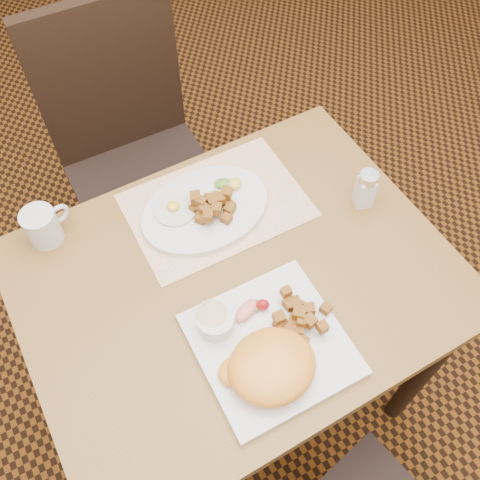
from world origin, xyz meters
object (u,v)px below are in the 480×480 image
object	(u,v)px
coffee_mug	(43,226)
plate_oval	(205,209)
plate_square	(271,345)
chair_far	(134,149)
salt_shaker	(365,189)
table	(238,300)

from	to	relation	value
coffee_mug	plate_oval	bearing A→B (deg)	-18.26
plate_square	chair_far	bearing A→B (deg)	88.40
chair_far	plate_square	xyz separation A→B (m)	(-0.02, -0.82, 0.22)
chair_far	salt_shaker	distance (m)	0.76
chair_far	coffee_mug	size ratio (longest dim) A/B	9.15
plate_square	coffee_mug	world-z (taller)	coffee_mug
table	plate_oval	size ratio (longest dim) A/B	2.96
plate_oval	salt_shaker	world-z (taller)	salt_shaker
table	coffee_mug	xyz separation A→B (m)	(-0.32, 0.30, 0.15)
table	plate_oval	bearing A→B (deg)	84.20
chair_far	plate_square	bearing A→B (deg)	89.85
plate_square	salt_shaker	world-z (taller)	salt_shaker
plate_oval	table	bearing A→B (deg)	-95.80
chair_far	plate_oval	xyz separation A→B (m)	(0.02, -0.47, 0.22)
chair_far	salt_shaker	bearing A→B (deg)	120.58
plate_oval	salt_shaker	bearing A→B (deg)	-25.20
chair_far	coffee_mug	world-z (taller)	chair_far
table	plate_oval	world-z (taller)	plate_oval
plate_square	plate_oval	distance (m)	0.36
chair_far	plate_square	distance (m)	0.85
plate_square	salt_shaker	distance (m)	0.42
plate_square	table	bearing A→B (deg)	82.75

